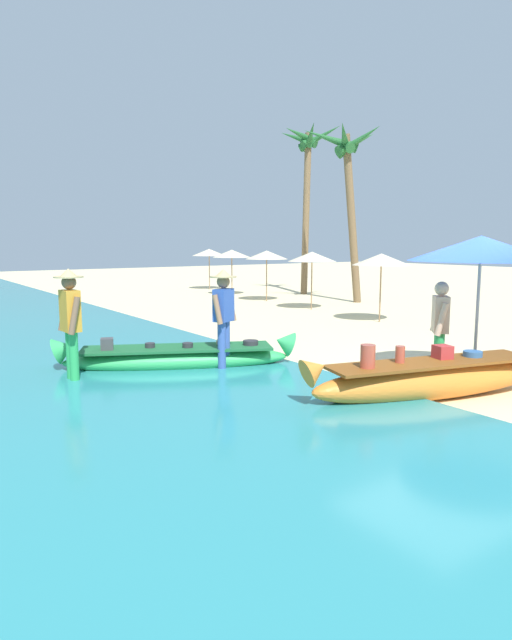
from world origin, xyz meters
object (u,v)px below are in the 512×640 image
boat_green_midground (178,357)px  person_tourist_customer (440,326)px  palm_tree_leaning_seaward (308,160)px  palm_tree_tall_inland (347,164)px  person_vendor_hatted (224,313)px  person_vendor_assistant (70,319)px  boat_orange_foreground (432,378)px  patio_umbrella_large (481,249)px

boat_green_midground → person_tourist_customer: person_tourist_customer is taller
person_tourist_customer → palm_tree_leaning_seaward: palm_tree_leaning_seaward is taller
palm_tree_tall_inland → palm_tree_leaning_seaward: bearing=71.0°
boat_green_midground → person_vendor_hatted: bearing=-45.3°
boat_green_midground → person_vendor_assistant: person_vendor_assistant is taller
boat_orange_foreground → palm_tree_leaning_seaward: (8.90, 13.28, 5.33)m
person_tourist_customer → person_vendor_assistant: bearing=147.2°
person_vendor_assistant → patio_umbrella_large: bearing=-32.6°
boat_green_midground → person_vendor_assistant: 1.95m
boat_green_midground → person_tourist_customer: 4.38m
boat_orange_foreground → palm_tree_tall_inland: size_ratio=0.64×
boat_green_midground → person_tourist_customer: size_ratio=2.45×
person_tourist_customer → palm_tree_leaning_seaward: size_ratio=0.23×
person_tourist_customer → palm_tree_tall_inland: size_ratio=0.25×
person_vendor_assistant → boat_green_midground: bearing=-2.5°
boat_orange_foreground → person_vendor_assistant: 5.45m
palm_tree_leaning_seaward → person_vendor_assistant: bearing=-143.3°
boat_green_midground → palm_tree_tall_inland: size_ratio=0.62×
boat_orange_foreground → patio_umbrella_large: 2.30m
boat_orange_foreground → person_tourist_customer: 1.21m
person_tourist_customer → boat_orange_foreground: bearing=-147.7°
boat_orange_foreground → boat_green_midground: 4.22m
patio_umbrella_large → palm_tree_leaning_seaward: size_ratio=0.33×
boat_green_midground → boat_orange_foreground: bearing=-58.8°
palm_tree_tall_inland → palm_tree_leaning_seaward: 3.87m
person_vendor_hatted → patio_umbrella_large: size_ratio=0.77×
person_tourist_customer → palm_tree_leaning_seaward: bearing=57.8°
palm_tree_leaning_seaward → patio_umbrella_large: bearing=-119.9°
person_vendor_hatted → palm_tree_leaning_seaward: 15.39m
boat_green_midground → patio_umbrella_large: bearing=-43.0°
boat_orange_foreground → patio_umbrella_large: (1.41, 0.26, 1.80)m
boat_orange_foreground → patio_umbrella_large: patio_umbrella_large is taller
person_vendor_assistant → palm_tree_leaning_seaward: size_ratio=0.26×
person_vendor_hatted → person_tourist_customer: (2.49, -2.46, -0.12)m
person_vendor_hatted → person_vendor_assistant: (-2.35, 0.66, 0.02)m
person_vendor_hatted → patio_umbrella_large: patio_umbrella_large is taller
boat_orange_foreground → palm_tree_tall_inland: palm_tree_tall_inland is taller
person_vendor_hatted → palm_tree_tall_inland: palm_tree_tall_inland is taller
boat_orange_foreground → person_vendor_hatted: size_ratio=2.29×
person_vendor_assistant → palm_tree_tall_inland: (11.62, 5.99, 3.92)m
boat_orange_foreground → person_vendor_hatted: 3.49m
patio_umbrella_large → palm_tree_leaning_seaward: (7.50, 13.02, 3.53)m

